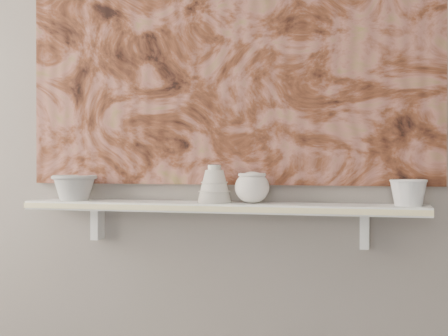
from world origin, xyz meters
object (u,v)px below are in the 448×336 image
(painting, at_px, (225,31))
(bowl_white, at_px, (408,192))
(cup_cream, at_px, (252,188))
(shelf, at_px, (219,207))
(bell_vessel, at_px, (214,184))
(bowl_grey, at_px, (74,187))

(painting, height_order, bowl_white, painting)
(cup_cream, bearing_deg, shelf, 180.00)
(painting, height_order, bell_vessel, painting)
(shelf, height_order, cup_cream, cup_cream)
(shelf, xyz_separation_m, bell_vessel, (-0.02, 0.00, 0.08))
(bowl_grey, height_order, cup_cream, cup_cream)
(cup_cream, bearing_deg, bowl_white, 0.00)
(bell_vessel, xyz_separation_m, bowl_white, (0.64, 0.00, -0.02))
(painting, distance_m, bell_vessel, 0.55)
(painting, xyz_separation_m, bowl_white, (0.63, -0.08, -0.57))
(bowl_grey, relative_size, bowl_white, 1.41)
(bowl_grey, height_order, bell_vessel, bell_vessel)
(painting, xyz_separation_m, bell_vessel, (-0.02, -0.08, -0.54))
(painting, height_order, bowl_grey, painting)
(painting, height_order, cup_cream, painting)
(cup_cream, relative_size, bowl_white, 0.99)
(shelf, relative_size, painting, 0.93)
(painting, bearing_deg, shelf, -90.00)
(painting, distance_m, bowl_grey, 0.79)
(shelf, relative_size, bell_vessel, 10.63)
(shelf, height_order, bell_vessel, bell_vessel)
(shelf, bearing_deg, bowl_white, 0.00)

